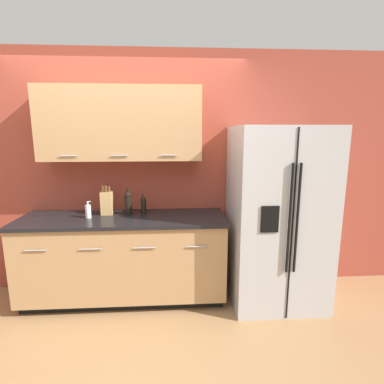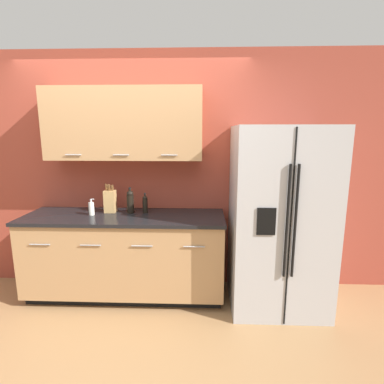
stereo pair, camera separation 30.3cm
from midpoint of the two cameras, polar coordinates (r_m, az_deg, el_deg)
name	(u,v)px [view 1 (the left image)]	position (r m, az deg, el deg)	size (l,w,h in m)	color
ground_plane	(118,348)	(2.87, -17.20, -26.62)	(14.00, 14.00, 0.00)	#997047
wall_back	(128,163)	(3.35, -14.58, 5.33)	(10.00, 0.39, 2.60)	#993D2D
counter_unit	(125,258)	(3.30, -15.38, -12.06)	(2.08, 0.64, 0.90)	black
refrigerator	(277,216)	(3.14, 13.25, -4.57)	(0.92, 0.82, 1.81)	#B2B2B5
knife_block	(107,203)	(3.28, -18.51, -1.98)	(0.11, 0.10, 0.31)	tan
wine_bottle	(128,203)	(3.21, -14.79, -1.98)	(0.08, 0.08, 0.28)	black
soap_dispenser	(88,211)	(3.22, -21.76, -3.43)	(0.06, 0.06, 0.17)	silver
oil_bottle	(144,205)	(3.19, -11.93, -2.46)	(0.06, 0.06, 0.22)	black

